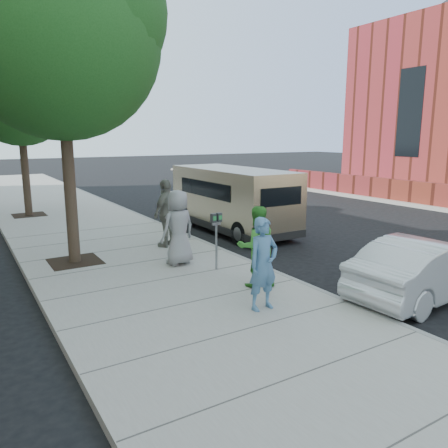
# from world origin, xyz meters

# --- Properties ---
(ground) EXTENTS (120.00, 120.00, 0.00)m
(ground) POSITION_xyz_m (0.00, 0.00, 0.00)
(ground) COLOR black
(ground) RESTS_ON ground
(sidewalk) EXTENTS (5.00, 60.00, 0.15)m
(sidewalk) POSITION_xyz_m (-1.00, 0.00, 0.07)
(sidewalk) COLOR gray
(sidewalk) RESTS_ON ground
(curb_face) EXTENTS (0.12, 60.00, 0.16)m
(curb_face) POSITION_xyz_m (1.44, 0.00, 0.07)
(curb_face) COLOR gray
(curb_face) RESTS_ON ground
(tree_near) EXTENTS (4.62, 4.60, 7.53)m
(tree_near) POSITION_xyz_m (-2.25, 2.40, 5.55)
(tree_near) COLOR black
(tree_near) RESTS_ON sidewalk
(tree_far) EXTENTS (3.92, 3.80, 6.49)m
(tree_far) POSITION_xyz_m (-2.25, 10.00, 4.88)
(tree_far) COLOR black
(tree_far) RESTS_ON sidewalk
(parking_meter) EXTENTS (0.28, 0.12, 1.33)m
(parking_meter) POSITION_xyz_m (0.36, 0.01, 1.11)
(parking_meter) COLOR gray
(parking_meter) RESTS_ON sidewalk
(van) EXTENTS (1.97, 5.77, 2.13)m
(van) POSITION_xyz_m (3.28, 4.00, 1.13)
(van) COLOR tan
(van) RESTS_ON ground
(sedan) EXTENTS (3.86, 1.58, 1.24)m
(sedan) POSITION_xyz_m (3.20, -3.41, 0.62)
(sedan) COLOR silver
(sedan) RESTS_ON ground
(person_officer) EXTENTS (0.63, 0.43, 1.67)m
(person_officer) POSITION_xyz_m (-0.13, -2.45, 0.98)
(person_officer) COLOR teal
(person_officer) RESTS_ON sidewalk
(person_green_shirt) EXTENTS (0.97, 0.86, 1.67)m
(person_green_shirt) POSITION_xyz_m (0.48, -1.39, 0.99)
(person_green_shirt) COLOR green
(person_green_shirt) RESTS_ON sidewalk
(person_gray_shirt) EXTENTS (0.97, 0.72, 1.81)m
(person_gray_shirt) POSITION_xyz_m (-0.19, 0.86, 1.05)
(person_gray_shirt) COLOR gray
(person_gray_shirt) RESTS_ON sidewalk
(person_striped_polo) EXTENTS (1.19, 0.98, 1.90)m
(person_striped_polo) POSITION_xyz_m (0.31, 2.63, 1.10)
(person_striped_polo) COLOR gray
(person_striped_polo) RESTS_ON sidewalk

